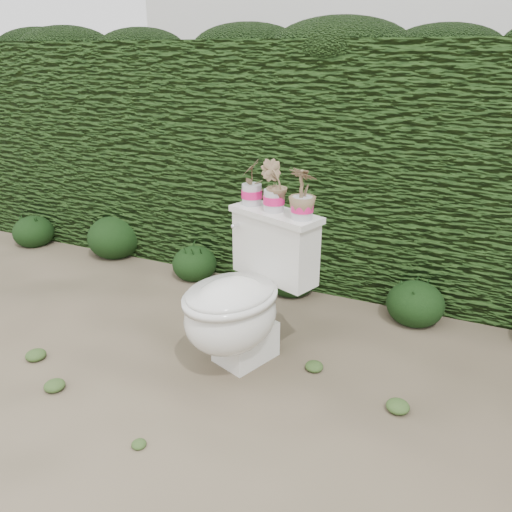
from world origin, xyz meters
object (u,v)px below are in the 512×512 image
at_px(toilet, 242,300).
at_px(potted_plant_right, 303,195).
at_px(potted_plant_left, 252,183).
at_px(potted_plant_center, 274,187).

relative_size(toilet, potted_plant_right, 3.31).
bearing_deg(potted_plant_right, potted_plant_left, -9.52).
bearing_deg(toilet, potted_plant_right, 54.08).
relative_size(potted_plant_center, potted_plant_right, 1.02).
xyz_separation_m(toilet, potted_plant_left, (-0.08, 0.28, 0.54)).
xyz_separation_m(potted_plant_center, potted_plant_right, (0.17, -0.06, -0.00)).
bearing_deg(potted_plant_right, potted_plant_center, -9.52).
bearing_deg(toilet, potted_plant_left, 125.51).
xyz_separation_m(toilet, potted_plant_right, (0.25, 0.16, 0.54)).
relative_size(toilet, potted_plant_left, 3.41).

